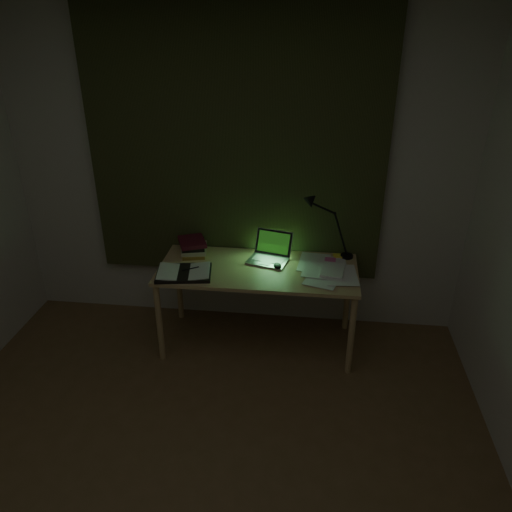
{
  "coord_description": "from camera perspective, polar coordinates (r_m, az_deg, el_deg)",
  "views": [
    {
      "loc": [
        0.57,
        -1.6,
        2.37
      ],
      "look_at": [
        0.21,
        1.48,
        0.82
      ],
      "focal_mm": 35.0,
      "sensor_mm": 36.0,
      "label": 1
    }
  ],
  "objects": [
    {
      "name": "wall_back",
      "position": [
        3.81,
        -2.24,
        9.44
      ],
      "size": [
        3.5,
        0.0,
        2.5
      ],
      "primitive_type": "cube",
      "color": "beige",
      "rests_on": "ground"
    },
    {
      "name": "curtain",
      "position": [
        3.72,
        -2.39,
        12.2
      ],
      "size": [
        2.2,
        0.06,
        2.0
      ],
      "primitive_type": "cube",
      "color": "#32371B",
      "rests_on": "wall_back"
    },
    {
      "name": "desk",
      "position": [
        3.82,
        0.21,
        -5.78
      ],
      "size": [
        1.45,
        0.64,
        0.66
      ],
      "primitive_type": null,
      "color": "tan",
      "rests_on": "floor"
    },
    {
      "name": "laptop",
      "position": [
        3.69,
        1.34,
        0.74
      ],
      "size": [
        0.36,
        0.38,
        0.21
      ],
      "primitive_type": null,
      "rotation": [
        0.0,
        0.0,
        -0.26
      ],
      "color": "#B4B4B9",
      "rests_on": "desk"
    },
    {
      "name": "open_textbook",
      "position": [
        3.59,
        -8.24,
        -1.87
      ],
      "size": [
        0.42,
        0.33,
        0.03
      ],
      "primitive_type": null,
      "rotation": [
        0.0,
        0.0,
        0.16
      ],
      "color": "white",
      "rests_on": "desk"
    },
    {
      "name": "book_stack",
      "position": [
        3.87,
        -7.15,
        1.12
      ],
      "size": [
        0.24,
        0.27,
        0.12
      ],
      "primitive_type": null,
      "rotation": [
        0.0,
        0.0,
        0.25
      ],
      "color": "white",
      "rests_on": "desk"
    },
    {
      "name": "loose_papers",
      "position": [
        3.65,
        7.89,
        -1.47
      ],
      "size": [
        0.37,
        0.39,
        0.02
      ],
      "primitive_type": null,
      "rotation": [
        0.0,
        0.0,
        0.03
      ],
      "color": "white",
      "rests_on": "desk"
    },
    {
      "name": "mouse",
      "position": [
        3.65,
        2.47,
        -1.14
      ],
      "size": [
        0.08,
        0.1,
        0.03
      ],
      "primitive_type": "ellipsoid",
      "rotation": [
        0.0,
        0.0,
        0.29
      ],
      "color": "black",
      "rests_on": "desk"
    },
    {
      "name": "sticky_yellow",
      "position": [
        3.86,
        9.33,
        -0.01
      ],
      "size": [
        0.07,
        0.07,
        0.01
      ],
      "primitive_type": "cube",
      "rotation": [
        0.0,
        0.0,
        0.12
      ],
      "color": "yellow",
      "rests_on": "desk"
    },
    {
      "name": "sticky_pink",
      "position": [
        3.77,
        8.48,
        -0.54
      ],
      "size": [
        0.09,
        0.09,
        0.02
      ],
      "primitive_type": "cube",
      "rotation": [
        0.0,
        0.0,
        -0.06
      ],
      "color": "pink",
      "rests_on": "desk"
    },
    {
      "name": "desk_lamp",
      "position": [
        3.76,
        10.63,
        3.37
      ],
      "size": [
        0.36,
        0.29,
        0.51
      ],
      "primitive_type": null,
      "rotation": [
        0.0,
        0.0,
        -0.06
      ],
      "color": "black",
      "rests_on": "desk"
    }
  ]
}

